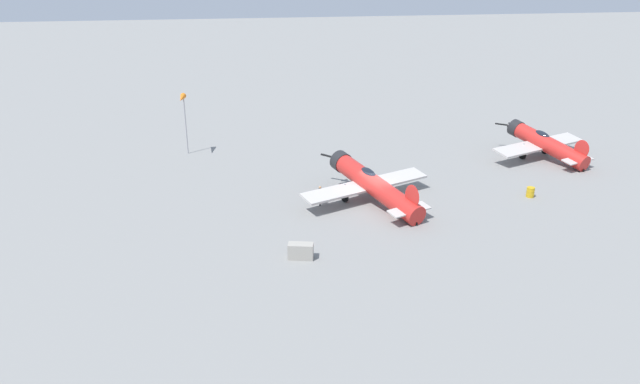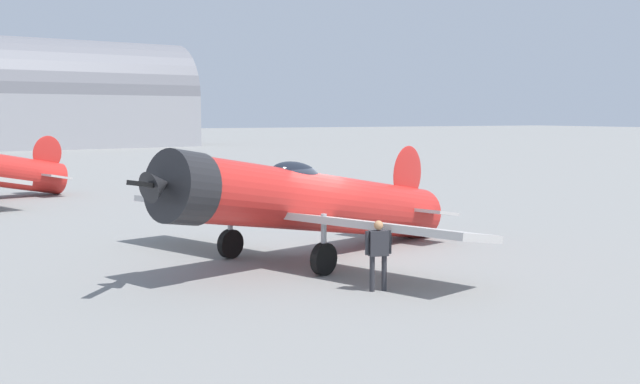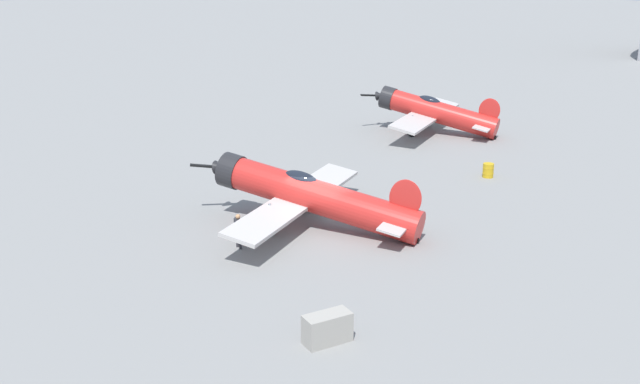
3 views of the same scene
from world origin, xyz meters
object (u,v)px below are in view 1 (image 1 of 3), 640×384
object	(u,v)px
airplane_foreground	(372,184)
equipment_crate	(301,251)
ground_crew_mechanic	(320,194)
windsock_mast	(182,100)
fuel_drum	(530,192)
airplane_mid_apron	(544,143)

from	to	relation	value
airplane_foreground	equipment_crate	world-z (taller)	airplane_foreground
ground_crew_mechanic	windsock_mast	bearing A→B (deg)	136.11
equipment_crate	ground_crew_mechanic	bearing A→B (deg)	-20.27
equipment_crate	airplane_foreground	bearing A→B (deg)	-41.63
ground_crew_mechanic	fuel_drum	distance (m)	17.21
airplane_foreground	ground_crew_mechanic	xyz separation A→B (m)	(0.34, 4.10, -0.60)
windsock_mast	fuel_drum	bearing A→B (deg)	-122.26
equipment_crate	fuel_drum	xyz separation A→B (m)	(6.49, -20.22, -0.10)
ground_crew_mechanic	equipment_crate	xyz separation A→B (m)	(-8.48, 3.13, -0.44)
ground_crew_mechanic	windsock_mast	world-z (taller)	windsock_mast
ground_crew_mechanic	windsock_mast	size ratio (longest dim) A/B	0.26
airplane_foreground	airplane_mid_apron	size ratio (longest dim) A/B	1.02
airplane_foreground	fuel_drum	xyz separation A→B (m)	(-1.65, -12.99, -1.15)
equipment_crate	airplane_mid_apron	bearing A→B (deg)	-60.29
equipment_crate	windsock_mast	world-z (taller)	windsock_mast
airplane_mid_apron	fuel_drum	distance (m)	11.24
windsock_mast	equipment_crate	bearing A→B (deg)	-163.41
airplane_foreground	equipment_crate	bearing A→B (deg)	117.85
airplane_mid_apron	equipment_crate	size ratio (longest dim) A/B	6.36
ground_crew_mechanic	windsock_mast	distance (m)	18.92
airplane_mid_apron	fuel_drum	world-z (taller)	airplane_mid_apron
airplane_mid_apron	equipment_crate	world-z (taller)	airplane_mid_apron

